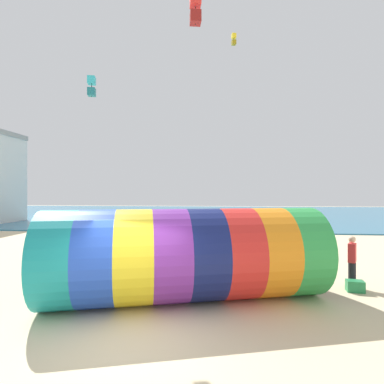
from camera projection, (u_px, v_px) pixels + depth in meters
ground_plane at (128, 340)px, 6.53m from camera, size 120.00×120.00×0.00m
sea at (204, 214)px, 43.07m from camera, size 120.00×40.00×0.10m
giant_inflatable_tube at (187, 254)px, 8.92m from camera, size 8.56×4.68×2.72m
kite_handler at (352, 261)px, 10.11m from camera, size 0.37×0.42×1.73m
kite_yellow_box at (234, 39)px, 23.57m from camera, size 0.39×0.39×0.93m
kite_red_box at (195, 9)px, 12.73m from camera, size 0.54×0.54×1.33m
kite_cyan_box at (92, 86)px, 10.55m from camera, size 0.30×0.30×0.73m
bystander_near_water at (98, 239)px, 14.61m from camera, size 0.41×0.41×1.73m
bystander_mid_beach at (173, 233)px, 16.66m from camera, size 0.42×0.36×1.76m
cooler_box at (355, 286)px, 9.65m from camera, size 0.57×0.43×0.36m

